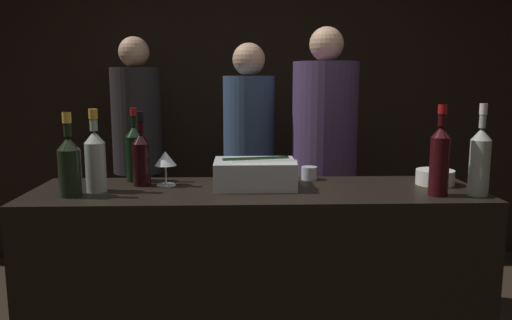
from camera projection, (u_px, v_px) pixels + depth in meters
wall_back_chalkboard at (248, 86)px, 3.98m from camera, size 6.40×0.06×2.80m
bar_counter at (256, 301)px, 2.18m from camera, size 1.88×0.53×1.00m
ice_bin_with_bottles at (256, 172)px, 2.13m from camera, size 0.35×0.25×0.12m
bowl_white at (435, 177)px, 2.18m from camera, size 0.16×0.16×0.06m
wine_glass at (165, 160)px, 2.15m from camera, size 0.09×0.09×0.15m
candle_votive at (309, 173)px, 2.29m from camera, size 0.07×0.07×0.06m
red_wine_bottle_tall at (440, 158)px, 1.96m from camera, size 0.08×0.08×0.36m
white_wine_bottle at (480, 159)px, 1.96m from camera, size 0.08×0.08×0.36m
red_wine_bottle_burgundy at (135, 152)px, 2.25m from camera, size 0.08×0.08×0.33m
champagne_bottle at (69, 164)px, 1.95m from camera, size 0.09×0.09×0.33m
rose_wine_bottle at (95, 158)px, 2.03m from camera, size 0.08×0.08×0.34m
red_wine_bottle_black_foil at (141, 156)px, 2.15m from camera, size 0.08×0.08×0.32m
person_in_hoodie at (324, 155)px, 3.14m from camera, size 0.41×0.41×1.77m
person_blond_tee at (249, 157)px, 3.30m from camera, size 0.33×0.33×1.69m
person_grey_polo at (138, 147)px, 3.52m from camera, size 0.34×0.34×1.74m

